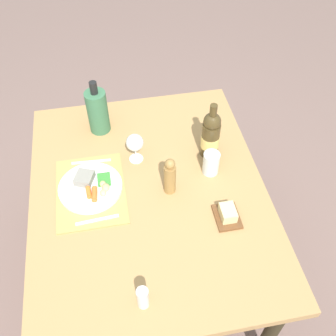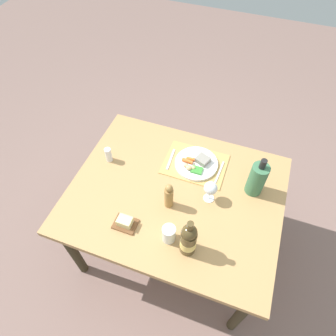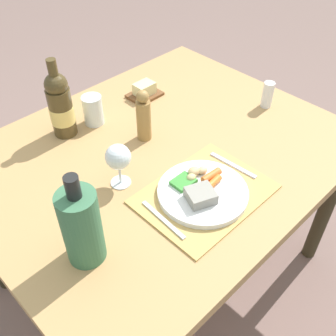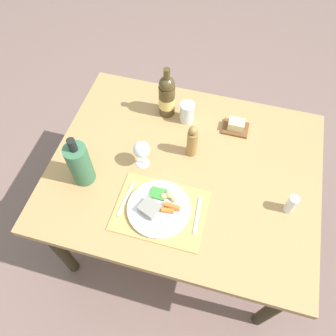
{
  "view_description": "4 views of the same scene",
  "coord_description": "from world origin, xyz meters",
  "px_view_note": "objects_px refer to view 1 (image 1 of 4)",
  "views": [
    {
      "loc": [
        1.03,
        -0.11,
        2.05
      ],
      "look_at": [
        -0.06,
        0.1,
        0.78
      ],
      "focal_mm": 41.64,
      "sensor_mm": 36.0,
      "label": 1
    },
    {
      "loc": [
        -0.29,
        0.93,
        2.22
      ],
      "look_at": [
        0.08,
        -0.08,
        0.82
      ],
      "focal_mm": 31.81,
      "sensor_mm": 36.0,
      "label": 2
    },
    {
      "loc": [
        -0.72,
        -0.77,
        1.59
      ],
      "look_at": [
        -0.06,
        -0.1,
        0.73
      ],
      "focal_mm": 42.49,
      "sensor_mm": 36.0,
      "label": 3
    },
    {
      "loc": [
        0.15,
        -0.83,
        2.03
      ],
      "look_at": [
        -0.06,
        -0.09,
        0.82
      ],
      "focal_mm": 35.32,
      "sensor_mm": 36.0,
      "label": 4
    }
  ],
  "objects_px": {
    "wine_bottle": "(211,135)",
    "salt_shaker": "(143,298)",
    "dining_table": "(149,202)",
    "cooler_bottle": "(98,111)",
    "fork": "(91,162)",
    "butter_dish": "(227,214)",
    "knife": "(97,220)",
    "wine_glass": "(135,143)",
    "dinner_plate": "(91,186)",
    "water_tumbler": "(211,164)",
    "pepper_mill": "(170,177)"
  },
  "relations": [
    {
      "from": "water_tumbler",
      "to": "dining_table",
      "type": "bearing_deg",
      "value": -77.97
    },
    {
      "from": "fork",
      "to": "water_tumbler",
      "type": "bearing_deg",
      "value": 77.45
    },
    {
      "from": "dining_table",
      "to": "cooler_bottle",
      "type": "height_order",
      "value": "cooler_bottle"
    },
    {
      "from": "dining_table",
      "to": "butter_dish",
      "type": "relative_size",
      "value": 9.73
    },
    {
      "from": "knife",
      "to": "water_tumbler",
      "type": "xyz_separation_m",
      "value": [
        -0.18,
        0.52,
        0.04
      ]
    },
    {
      "from": "knife",
      "to": "wine_bottle",
      "type": "relative_size",
      "value": 0.61
    },
    {
      "from": "knife",
      "to": "pepper_mill",
      "type": "height_order",
      "value": "pepper_mill"
    },
    {
      "from": "knife",
      "to": "butter_dish",
      "type": "height_order",
      "value": "butter_dish"
    },
    {
      "from": "pepper_mill",
      "to": "salt_shaker",
      "type": "bearing_deg",
      "value": -21.12
    },
    {
      "from": "cooler_bottle",
      "to": "wine_glass",
      "type": "xyz_separation_m",
      "value": [
        0.23,
        0.15,
        -0.01
      ]
    },
    {
      "from": "wine_glass",
      "to": "water_tumbler",
      "type": "height_order",
      "value": "wine_glass"
    },
    {
      "from": "cooler_bottle",
      "to": "pepper_mill",
      "type": "xyz_separation_m",
      "value": [
        0.44,
        0.27,
        -0.02
      ]
    },
    {
      "from": "wine_bottle",
      "to": "salt_shaker",
      "type": "xyz_separation_m",
      "value": [
        0.66,
        -0.41,
        -0.07
      ]
    },
    {
      "from": "dining_table",
      "to": "cooler_bottle",
      "type": "relative_size",
      "value": 4.46
    },
    {
      "from": "dining_table",
      "to": "wine_glass",
      "type": "xyz_separation_m",
      "value": [
        -0.2,
        -0.03,
        0.18
      ]
    },
    {
      "from": "pepper_mill",
      "to": "wine_glass",
      "type": "xyz_separation_m",
      "value": [
        -0.21,
        -0.12,
        0.01
      ]
    },
    {
      "from": "wine_bottle",
      "to": "cooler_bottle",
      "type": "bearing_deg",
      "value": -117.86
    },
    {
      "from": "fork",
      "to": "cooler_bottle",
      "type": "height_order",
      "value": "cooler_bottle"
    },
    {
      "from": "dining_table",
      "to": "fork",
      "type": "relative_size",
      "value": 7.03
    },
    {
      "from": "cooler_bottle",
      "to": "wine_glass",
      "type": "distance_m",
      "value": 0.28
    },
    {
      "from": "fork",
      "to": "cooler_bottle",
      "type": "xyz_separation_m",
      "value": [
        -0.22,
        0.06,
        0.11
      ]
    },
    {
      "from": "knife",
      "to": "pepper_mill",
      "type": "relative_size",
      "value": 0.92
    },
    {
      "from": "dinner_plate",
      "to": "wine_glass",
      "type": "xyz_separation_m",
      "value": [
        -0.14,
        0.22,
        0.08
      ]
    },
    {
      "from": "dinner_plate",
      "to": "knife",
      "type": "bearing_deg",
      "value": 5.09
    },
    {
      "from": "salt_shaker",
      "to": "butter_dish",
      "type": "bearing_deg",
      "value": 127.12
    },
    {
      "from": "dining_table",
      "to": "salt_shaker",
      "type": "xyz_separation_m",
      "value": [
        0.49,
        -0.09,
        0.13
      ]
    },
    {
      "from": "fork",
      "to": "water_tumbler",
      "type": "height_order",
      "value": "water_tumbler"
    },
    {
      "from": "cooler_bottle",
      "to": "butter_dish",
      "type": "bearing_deg",
      "value": 36.98
    },
    {
      "from": "dining_table",
      "to": "butter_dish",
      "type": "height_order",
      "value": "butter_dish"
    },
    {
      "from": "wine_bottle",
      "to": "dinner_plate",
      "type": "bearing_deg",
      "value": -78.14
    },
    {
      "from": "dining_table",
      "to": "fork",
      "type": "bearing_deg",
      "value": -132.22
    },
    {
      "from": "wine_bottle",
      "to": "water_tumbler",
      "type": "xyz_separation_m",
      "value": [
        0.11,
        -0.02,
        -0.07
      ]
    },
    {
      "from": "salt_shaker",
      "to": "water_tumbler",
      "type": "bearing_deg",
      "value": 145.07
    },
    {
      "from": "cooler_bottle",
      "to": "dining_table",
      "type": "bearing_deg",
      "value": 22.05
    },
    {
      "from": "knife",
      "to": "pepper_mill",
      "type": "xyz_separation_m",
      "value": [
        -0.1,
        0.32,
        0.08
      ]
    },
    {
      "from": "fork",
      "to": "knife",
      "type": "xyz_separation_m",
      "value": [
        0.33,
        0.01,
        0.0
      ]
    },
    {
      "from": "dinner_plate",
      "to": "cooler_bottle",
      "type": "height_order",
      "value": "cooler_bottle"
    },
    {
      "from": "wine_bottle",
      "to": "wine_glass",
      "type": "xyz_separation_m",
      "value": [
        -0.02,
        -0.34,
        -0.01
      ]
    },
    {
      "from": "dinner_plate",
      "to": "pepper_mill",
      "type": "relative_size",
      "value": 1.43
    },
    {
      "from": "knife",
      "to": "cooler_bottle",
      "type": "height_order",
      "value": "cooler_bottle"
    },
    {
      "from": "dining_table",
      "to": "wine_bottle",
      "type": "xyz_separation_m",
      "value": [
        -0.17,
        0.31,
        0.19
      ]
    },
    {
      "from": "wine_bottle",
      "to": "wine_glass",
      "type": "bearing_deg",
      "value": -94.01
    },
    {
      "from": "dining_table",
      "to": "dinner_plate",
      "type": "xyz_separation_m",
      "value": [
        -0.06,
        -0.24,
        0.1
      ]
    },
    {
      "from": "dining_table",
      "to": "fork",
      "type": "distance_m",
      "value": 0.33
    },
    {
      "from": "wine_glass",
      "to": "cooler_bottle",
      "type": "bearing_deg",
      "value": -147.78
    },
    {
      "from": "salt_shaker",
      "to": "cooler_bottle",
      "type": "bearing_deg",
      "value": -174.84
    },
    {
      "from": "fork",
      "to": "wine_bottle",
      "type": "height_order",
      "value": "wine_bottle"
    },
    {
      "from": "cooler_bottle",
      "to": "water_tumbler",
      "type": "height_order",
      "value": "cooler_bottle"
    },
    {
      "from": "salt_shaker",
      "to": "pepper_mill",
      "type": "bearing_deg",
      "value": 158.88
    },
    {
      "from": "butter_dish",
      "to": "water_tumbler",
      "type": "bearing_deg",
      "value": -178.99
    }
  ]
}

